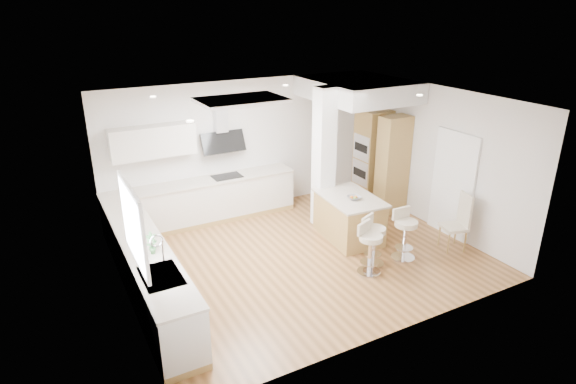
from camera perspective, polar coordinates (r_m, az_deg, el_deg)
ground at (r=8.74m, az=1.51°, el=-7.50°), size 6.00×6.00×0.00m
ceiling at (r=8.74m, az=1.51°, el=-7.50°), size 6.00×5.00×0.02m
wall_back at (r=10.29m, az=-5.39°, el=5.40°), size 6.00×0.04×2.80m
wall_left at (r=7.24m, az=-19.46°, el=-2.88°), size 0.04×5.00×2.80m
wall_right at (r=9.93m, az=16.83°, el=3.96°), size 0.04×5.00×2.80m
skylight at (r=7.96m, az=-5.52°, el=10.79°), size 4.10×2.10×0.06m
window_left at (r=6.32m, az=-17.95°, el=-3.39°), size 0.06×1.28×1.07m
doorway_right at (r=9.64m, az=18.93°, el=0.68°), size 0.05×1.00×2.10m
counter_left at (r=7.90m, az=-16.77°, el=-8.10°), size 0.63×4.50×1.35m
counter_back at (r=9.96m, az=-9.45°, el=0.37°), size 3.62×0.63×2.50m
pillar at (r=9.44m, az=4.26°, el=3.96°), size 0.35×0.35×2.80m
soffit at (r=10.10m, az=8.19°, el=11.97°), size 1.78×2.20×0.40m
oven_column at (r=10.68m, az=10.81°, el=3.76°), size 0.63×1.21×2.10m
peninsula at (r=9.26m, az=7.23°, el=-2.96°), size 1.03×1.46×0.92m
bar_stool_a at (r=8.10m, az=9.64°, el=-6.29°), size 0.52×0.52×0.90m
bar_stool_b at (r=8.38m, az=10.05°, el=-5.39°), size 0.52×0.52×0.88m
bar_stool_c at (r=8.67m, az=13.65°, el=-4.56°), size 0.42×0.42×0.92m
dining_chair at (r=9.27m, az=19.63°, el=-3.14°), size 0.51×0.51×1.07m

